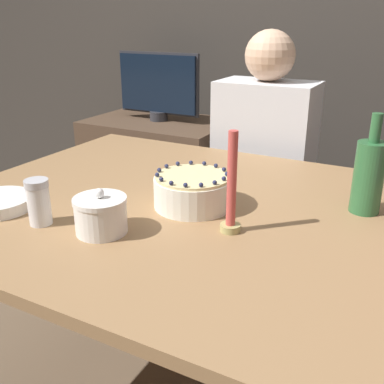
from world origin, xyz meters
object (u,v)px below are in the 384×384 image
candle (231,193)px  person_man_blue_shirt (262,190)px  tv_monitor (158,86)px  sugar_bowl (101,215)px  bottle (369,176)px  sugar_shaker (39,202)px  cake (192,191)px

candle → person_man_blue_shirt: 0.94m
tv_monitor → person_man_blue_shirt: bearing=-24.8°
sugar_bowl → bottle: bearing=38.4°
candle → tv_monitor: bearing=128.5°
sugar_shaker → bottle: (0.71, 0.47, 0.04)m
sugar_bowl → person_man_blue_shirt: bearing=86.5°
cake → tv_monitor: bearing=125.8°
cake → bottle: size_ratio=0.80×
candle → bottle: size_ratio=0.94×
cake → tv_monitor: (-0.80, 1.10, 0.10)m
sugar_bowl → tv_monitor: 1.51m
cake → sugar_shaker: (-0.28, -0.28, 0.01)m
sugar_shaker → candle: (0.44, 0.19, 0.04)m
person_man_blue_shirt → candle: bearing=103.9°
person_man_blue_shirt → tv_monitor: (-0.74, 0.34, 0.36)m
sugar_shaker → bottle: 0.85m
cake → person_man_blue_shirt: 0.81m
sugar_bowl → bottle: size_ratio=0.48×
candle → sugar_shaker: bearing=-157.1°
bottle → person_man_blue_shirt: 0.82m
sugar_shaker → tv_monitor: tv_monitor is taller
sugar_shaker → person_man_blue_shirt: (0.23, 1.04, -0.28)m
sugar_bowl → sugar_shaker: sugar_shaker is taller
sugar_bowl → candle: (0.27, 0.15, 0.05)m
sugar_bowl → bottle: bottle is taller
candle → bottle: bottle is taller
cake → sugar_bowl: (-0.12, -0.25, 0.00)m
bottle → tv_monitor: tv_monitor is taller
sugar_shaker → bottle: size_ratio=0.44×
cake → person_man_blue_shirt: person_man_blue_shirt is taller
candle → tv_monitor: tv_monitor is taller
cake → tv_monitor: 1.36m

